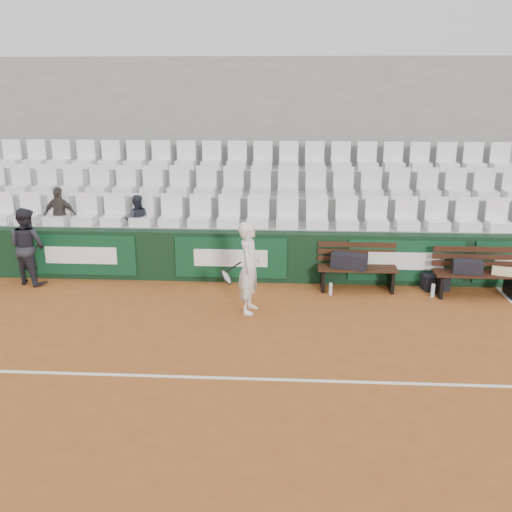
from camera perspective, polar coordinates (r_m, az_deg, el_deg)
The scene contains 22 objects.
ground at distance 7.89m, azimuth -3.92°, elevation -12.08°, with size 80.00×80.00×0.00m, color #9C5223.
court_baseline at distance 7.89m, azimuth -3.92°, elevation -12.06°, with size 18.00×0.06×0.01m, color white.
back_barrier at distance 11.36m, azimuth -1.11°, elevation -0.03°, with size 18.00×0.34×1.00m.
grandstand_tier_front at distance 11.97m, azimuth -1.20°, elevation 0.86°, with size 18.00×0.95×1.00m, color gray.
grandstand_tier_mid at distance 12.82m, azimuth -0.87°, elevation 3.00°, with size 18.00×0.95×1.45m, color gray.
grandstand_tier_back at distance 13.70m, azimuth -0.58°, elevation 4.88°, with size 18.00×0.95×1.90m, color #989895.
grandstand_rear_wall at distance 14.11m, azimuth -0.41°, elevation 10.38°, with size 18.00×0.30×4.40m, color gray.
seat_row_front at distance 11.60m, azimuth -1.30°, elevation 4.49°, with size 11.90×0.44×0.63m, color white.
seat_row_mid at distance 12.44m, azimuth -0.95°, elevation 7.46°, with size 11.90×0.44×0.63m, color silver.
seat_row_back at distance 13.31m, azimuth -0.65°, elevation 10.05°, with size 11.90×0.44×0.63m, color white.
bench_left at distance 11.10m, azimuth 10.04°, elevation -2.21°, with size 1.50×0.56×0.45m, color #351C0F.
bench_right at distance 11.37m, azimuth 20.98°, elevation -2.64°, with size 1.50×0.56×0.45m, color black.
sports_bag_left at distance 10.92m, azimuth 9.28°, elevation -0.48°, with size 0.65×0.28×0.28m, color black.
sports_bag_right at distance 11.19m, azimuth 20.40°, elevation -1.02°, with size 0.52×0.24×0.24m, color black.
towel at distance 11.40m, azimuth 23.45°, elevation -1.41°, with size 0.37×0.27×0.10m, color beige.
sports_bag_ground at distance 11.48m, azimuth 17.49°, elevation -2.50°, with size 0.49×0.30×0.30m, color black.
water_bottle_near at distance 10.78m, azimuth 7.47°, elevation -3.28°, with size 0.06×0.06×0.23m, color silver.
water_bottle_far at distance 11.08m, azimuth 17.27°, elevation -3.32°, with size 0.07×0.07×0.25m, color silver.
tennis_player at distance 9.72m, azimuth -0.67°, elevation -1.16°, with size 0.72×0.63×1.60m.
ball_kid at distance 11.98m, azimuth -21.89°, elevation 0.92°, with size 0.74×0.58×1.52m, color black.
spectator_b at distance 12.49m, azimuth -19.17°, elevation 5.82°, with size 0.71×0.30×1.21m, color #36312B.
spectator_c at distance 11.98m, azimuth -11.92°, elevation 5.60°, with size 0.52×0.40×1.07m, color #1F252F.
Camera 1 is at (0.94, -6.83, 3.83)m, focal length 40.00 mm.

